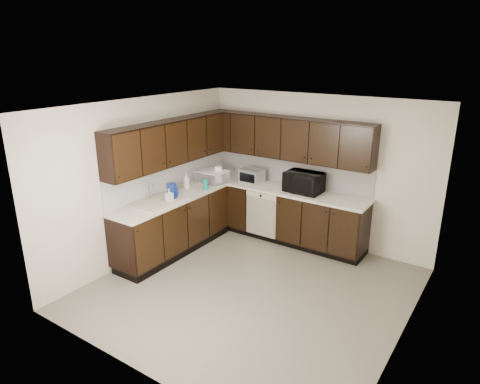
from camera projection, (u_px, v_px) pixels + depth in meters
The scene contains 20 objects.
floor at pixel (251, 289), 5.95m from camera, with size 4.00×4.00×0.00m, color slate.
ceiling at pixel (253, 107), 5.15m from camera, with size 4.00×4.00×0.00m, color white.
wall_back at pixel (316, 170), 7.12m from camera, with size 4.00×0.02×2.50m, color beige.
wall_left at pixel (143, 180), 6.61m from camera, with size 0.02×4.00×2.50m, color beige.
wall_right at pixel (412, 241), 4.49m from camera, with size 0.02×4.00×2.50m, color beige.
wall_front at pixel (136, 266), 3.98m from camera, with size 4.00×0.02×2.50m, color beige.
lower_cabinets at pixel (236, 221), 7.22m from camera, with size 3.00×2.80×0.90m.
countertop at pixel (236, 192), 7.06m from camera, with size 3.03×2.83×0.04m.
backsplash at pixel (233, 172), 7.25m from camera, with size 3.00×2.80×0.48m.
upper_cabinets at pixel (234, 140), 6.92m from camera, with size 3.00×2.80×0.70m.
dishwasher at pixel (261, 212), 7.25m from camera, with size 0.58×0.04×0.78m.
sink at pixel (159, 206), 6.55m from camera, with size 0.54×0.82×0.42m.
microwave at pixel (304, 182), 6.96m from camera, with size 0.60×0.41×0.33m, color black.
soap_bottle_a at pixel (169, 196), 6.52m from camera, with size 0.10×0.10×0.21m, color gray.
soap_bottle_b at pixel (187, 181), 7.16m from camera, with size 0.10×0.10×0.27m, color gray.
toaster_oven at pixel (252, 176), 7.48m from camera, with size 0.38×0.29×0.24m, color silver.
storage_bin at pixel (212, 176), 7.53m from camera, with size 0.50×0.37×0.20m, color silver.
blue_pitcher at pixel (172, 191), 6.65m from camera, with size 0.17×0.17×0.25m, color navy.
teal_tumbler at pixel (206, 184), 7.11m from camera, with size 0.08×0.08×0.18m, color #0C8D8B.
paper_towel_roll at pixel (218, 174), 7.49m from camera, with size 0.13×0.13×0.29m, color white.
Camera 1 is at (2.79, -4.40, 3.16)m, focal length 32.00 mm.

